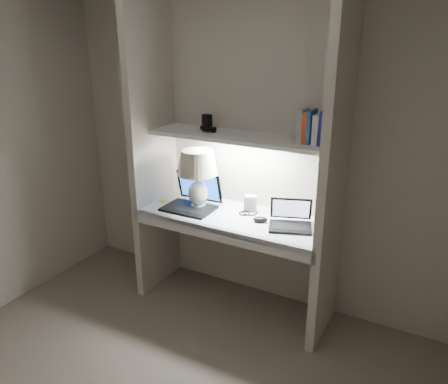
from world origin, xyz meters
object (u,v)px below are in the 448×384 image
Objects in this scene: speaker at (251,203)px; book_row at (314,128)px; laptop_netbook at (290,220)px; table_lamp at (198,169)px; laptop_main at (193,200)px.

speaker is 0.79m from book_row.
book_row is (0.09, 0.10, 0.66)m from laptop_netbook.
book_row reaches higher than laptop_netbook.
speaker is at bearing 17.31° from table_lamp.
table_lamp is 0.49m from speaker.
table_lamp reaches higher than speaker.
laptop_main is 0.46m from speaker.
book_row is at bearing -22.66° from speaker.
laptop_netbook is 2.92× the size of speaker.
laptop_main reaches higher than speaker.
book_row is at bearing 6.91° from laptop_main.
book_row is (0.47, -0.02, 0.64)m from speaker.
table_lamp is 1.16× the size of laptop_main.
table_lamp reaches higher than laptop_main.
laptop_netbook is 0.39m from speaker.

